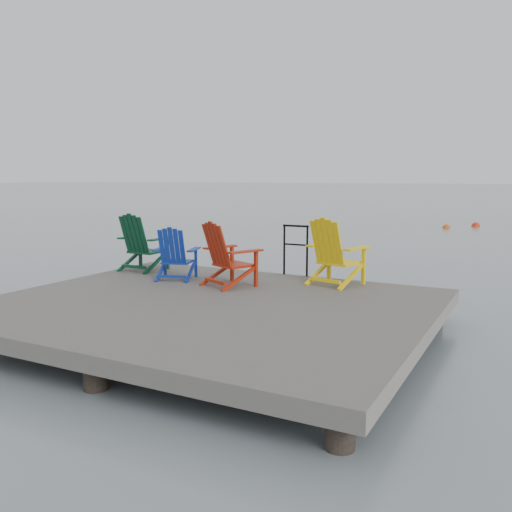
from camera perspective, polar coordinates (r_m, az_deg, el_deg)
The scene contains 9 objects.
ground at distance 7.77m, azimuth -4.98°, elevation -8.39°, with size 400.00×400.00×0.00m, color slate.
dock at distance 7.68m, azimuth -5.01°, elevation -5.90°, with size 6.00×5.00×1.40m.
handrail at distance 9.56m, azimuth 4.19°, elevation 1.15°, with size 0.48×0.04×0.90m.
chair_green at distance 10.28m, azimuth -11.96°, elevation 1.41°, with size 0.84×0.77×1.05m.
chair_blue at distance 9.25m, azimuth -8.51°, elevation 0.26°, with size 0.84×0.80×0.89m.
chair_red at distance 8.60m, azimuth -3.08°, elevation 0.18°, with size 0.99×0.95×1.02m.
chair_yellow at distance 8.79m, azimuth 8.23°, elevation 0.46°, with size 0.99×0.94×1.07m.
buoy_a at distance 26.77m, azimuth 22.12°, elevation 2.90°, with size 0.38×0.38×0.38m, color red.
buoy_b at distance 25.43m, azimuth 19.40°, elevation 2.79°, with size 0.34×0.34×0.34m, color #D64D0C.
Camera 1 is at (4.05, -6.24, 2.22)m, focal length 38.00 mm.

